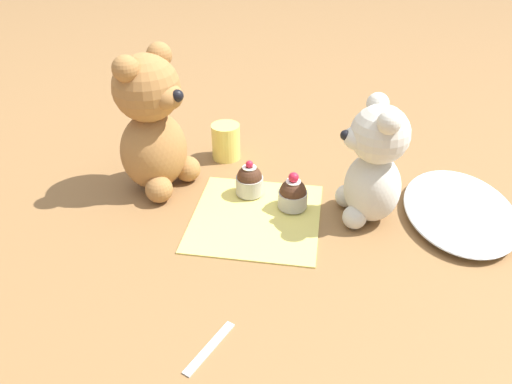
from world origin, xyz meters
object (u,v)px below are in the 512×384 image
(cupcake_near_cream_bear, at_px, (293,195))
(cupcake_near_tan_bear, at_px, (249,181))
(teddy_bear_cream, at_px, (373,165))
(juice_glass, at_px, (226,142))
(teddy_bear_tan, at_px, (153,125))
(teaspoon, at_px, (210,347))

(cupcake_near_cream_bear, xyz_separation_m, cupcake_near_tan_bear, (-0.03, -0.09, 0.00))
(teddy_bear_cream, height_order, juice_glass, teddy_bear_cream)
(teddy_bear_tan, relative_size, cupcake_near_cream_bear, 3.83)
(cupcake_near_cream_bear, xyz_separation_m, teaspoon, (0.34, -0.08, -0.03))
(teaspoon, bearing_deg, teddy_bear_tan, 50.17)
(teddy_bear_cream, bearing_deg, teddy_bear_tan, -107.84)
(teddy_bear_tan, height_order, teaspoon, teddy_bear_tan)
(teddy_bear_cream, xyz_separation_m, juice_glass, (-0.18, -0.30, -0.07))
(cupcake_near_cream_bear, height_order, juice_glass, same)
(cupcake_near_cream_bear, height_order, teaspoon, cupcake_near_cream_bear)
(teddy_bear_tan, height_order, cupcake_near_cream_bear, teddy_bear_tan)
(cupcake_near_tan_bear, bearing_deg, juice_glass, -151.92)
(teddy_bear_tan, xyz_separation_m, cupcake_near_cream_bear, (0.04, 0.27, -0.10))
(cupcake_near_tan_bear, xyz_separation_m, juice_glass, (-0.14, -0.08, 0.01))
(juice_glass, bearing_deg, cupcake_near_cream_bear, 42.80)
(teddy_bear_tan, bearing_deg, cupcake_near_tan_bear, -71.27)
(teddy_bear_tan, xyz_separation_m, cupcake_near_tan_bear, (0.01, 0.18, -0.10))
(teddy_bear_tan, bearing_deg, juice_glass, -17.68)
(teddy_bear_tan, bearing_deg, cupcake_near_cream_bear, -77.20)
(cupcake_near_cream_bear, distance_m, teaspoon, 0.35)
(teddy_bear_tan, relative_size, teaspoon, 2.74)
(teddy_bear_tan, xyz_separation_m, juice_glass, (-0.13, 0.11, -0.09))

